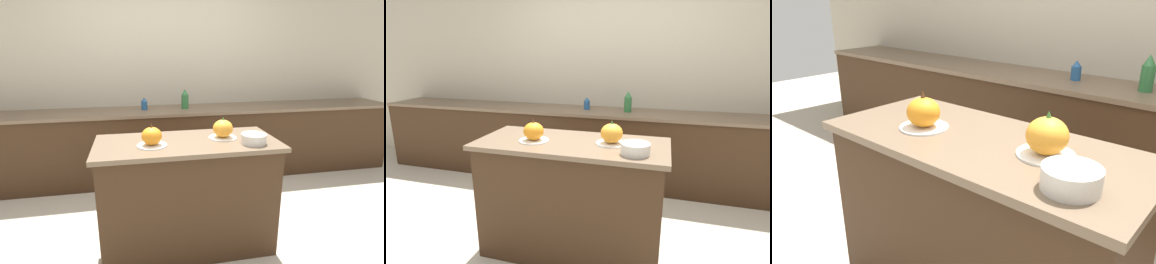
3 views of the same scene
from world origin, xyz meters
The scene contains 9 objects.
ground_plane centered at (0.00, 0.00, 0.00)m, with size 12.00×12.00×0.00m, color #BCB29E.
wall_back centered at (0.00, 1.76, 1.25)m, with size 8.00×0.06×2.50m.
kitchen_island centered at (0.00, 0.00, 0.46)m, with size 1.41×0.63×0.92m.
back_counter centered at (0.00, 1.43, 0.45)m, with size 6.00×0.60×0.89m.
pumpkin_cake_left centered at (-0.27, -0.06, 0.99)m, with size 0.22×0.22×0.17m.
pumpkin_cake_right centered at (0.29, 0.03, 1.00)m, with size 0.22×0.22×0.17m.
bottle_tall centered at (0.23, 1.44, 1.01)m, with size 0.09×0.09×0.24m.
bottle_short centered at (-0.26, 1.47, 0.96)m, with size 0.07×0.07×0.15m.
mixing_bowl centered at (0.48, -0.15, 0.96)m, with size 0.19×0.19×0.07m.
Camera 1 is at (-0.40, -2.17, 1.62)m, focal length 28.00 mm.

